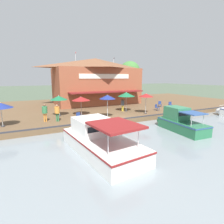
{
  "coord_description": "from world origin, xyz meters",
  "views": [
    {
      "loc": [
        15.73,
        -8.78,
        4.95
      ],
      "look_at": [
        -1.0,
        -0.48,
        1.3
      ],
      "focal_mm": 28.0,
      "sensor_mm": 36.0,
      "label": 1
    }
  ],
  "objects_px": {
    "patio_umbrella_by_entrance": "(126,94)",
    "person_mid_patio": "(45,111)",
    "patio_umbrella_mid_patio_left": "(146,95)",
    "cafe_chair_facing_river": "(170,104)",
    "patio_umbrella_back_row": "(107,97)",
    "patio_umbrella_mid_patio_right": "(59,98)",
    "cafe_chair_under_first_umbrella": "(160,104)",
    "waterfront_restaurant": "(96,81)",
    "motorboat_nearest_quay": "(178,122)",
    "tree_downstream_bank": "(130,72)",
    "cafe_chair_mid_patio": "(79,116)",
    "person_near_entrance": "(57,111)",
    "patio_umbrella_near_quay_edge": "(0,105)",
    "tree_upstream_bank": "(107,79)",
    "motorboat_mid_row": "(96,138)",
    "patio_umbrella_far_corner": "(81,99)",
    "cafe_chair_far_corner_seat": "(157,107)"
  },
  "relations": [
    {
      "from": "patio_umbrella_back_row",
      "to": "cafe_chair_far_corner_seat",
      "type": "distance_m",
      "value": 8.13
    },
    {
      "from": "patio_umbrella_near_quay_edge",
      "to": "cafe_chair_mid_patio",
      "type": "relative_size",
      "value": 2.63
    },
    {
      "from": "cafe_chair_under_first_umbrella",
      "to": "person_mid_patio",
      "type": "height_order",
      "value": "person_mid_patio"
    },
    {
      "from": "patio_umbrella_mid_patio_left",
      "to": "motorboat_mid_row",
      "type": "bearing_deg",
      "value": -55.08
    },
    {
      "from": "patio_umbrella_by_entrance",
      "to": "person_near_entrance",
      "type": "distance_m",
      "value": 9.3
    },
    {
      "from": "cafe_chair_facing_river",
      "to": "patio_umbrella_by_entrance",
      "type": "bearing_deg",
      "value": -92.5
    },
    {
      "from": "patio_umbrella_mid_patio_left",
      "to": "cafe_chair_facing_river",
      "type": "distance_m",
      "value": 6.63
    },
    {
      "from": "motorboat_mid_row",
      "to": "tree_downstream_bank",
      "type": "xyz_separation_m",
      "value": [
        -22.88,
        17.0,
        5.3
      ]
    },
    {
      "from": "patio_umbrella_back_row",
      "to": "cafe_chair_under_first_umbrella",
      "type": "xyz_separation_m",
      "value": [
        -3.29,
        10.4,
        -1.83
      ]
    },
    {
      "from": "patio_umbrella_by_entrance",
      "to": "patio_umbrella_far_corner",
      "type": "height_order",
      "value": "patio_umbrella_by_entrance"
    },
    {
      "from": "cafe_chair_facing_river",
      "to": "cafe_chair_mid_patio",
      "type": "height_order",
      "value": "same"
    },
    {
      "from": "cafe_chair_facing_river",
      "to": "cafe_chair_under_first_umbrella",
      "type": "height_order",
      "value": "same"
    },
    {
      "from": "patio_umbrella_near_quay_edge",
      "to": "person_mid_patio",
      "type": "relative_size",
      "value": 1.23
    },
    {
      "from": "cafe_chair_facing_river",
      "to": "motorboat_mid_row",
      "type": "bearing_deg",
      "value": -61.18
    },
    {
      "from": "motorboat_nearest_quay",
      "to": "patio_umbrella_far_corner",
      "type": "bearing_deg",
      "value": -138.91
    },
    {
      "from": "motorboat_nearest_quay",
      "to": "patio_umbrella_near_quay_edge",
      "type": "bearing_deg",
      "value": -113.44
    },
    {
      "from": "patio_umbrella_back_row",
      "to": "patio_umbrella_mid_patio_right",
      "type": "height_order",
      "value": "patio_umbrella_back_row"
    },
    {
      "from": "patio_umbrella_mid_patio_right",
      "to": "cafe_chair_far_corner_seat",
      "type": "distance_m",
      "value": 12.79
    },
    {
      "from": "patio_umbrella_near_quay_edge",
      "to": "tree_upstream_bank",
      "type": "relative_size",
      "value": 0.35
    },
    {
      "from": "waterfront_restaurant",
      "to": "patio_umbrella_by_entrance",
      "type": "bearing_deg",
      "value": 4.22
    },
    {
      "from": "cafe_chair_mid_patio",
      "to": "motorboat_nearest_quay",
      "type": "bearing_deg",
      "value": 55.32
    },
    {
      "from": "patio_umbrella_near_quay_edge",
      "to": "tree_upstream_bank",
      "type": "xyz_separation_m",
      "value": [
        -15.11,
        17.52,
        2.28
      ]
    },
    {
      "from": "patio_umbrella_near_quay_edge",
      "to": "person_near_entrance",
      "type": "height_order",
      "value": "patio_umbrella_near_quay_edge"
    },
    {
      "from": "patio_umbrella_by_entrance",
      "to": "patio_umbrella_back_row",
      "type": "xyz_separation_m",
      "value": [
        2.39,
        -3.82,
        0.07
      ]
    },
    {
      "from": "patio_umbrella_near_quay_edge",
      "to": "patio_umbrella_far_corner",
      "type": "bearing_deg",
      "value": 101.76
    },
    {
      "from": "cafe_chair_far_corner_seat",
      "to": "tree_upstream_bank",
      "type": "height_order",
      "value": "tree_upstream_bank"
    },
    {
      "from": "cafe_chair_mid_patio",
      "to": "motorboat_nearest_quay",
      "type": "distance_m",
      "value": 9.83
    },
    {
      "from": "waterfront_restaurant",
      "to": "patio_umbrella_mid_patio_left",
      "type": "distance_m",
      "value": 11.74
    },
    {
      "from": "patio_umbrella_back_row",
      "to": "motorboat_mid_row",
      "type": "bearing_deg",
      "value": -31.42
    },
    {
      "from": "patio_umbrella_back_row",
      "to": "patio_umbrella_mid_patio_right",
      "type": "distance_m",
      "value": 5.68
    },
    {
      "from": "patio_umbrella_near_quay_edge",
      "to": "patio_umbrella_mid_patio_left",
      "type": "bearing_deg",
      "value": 86.73
    },
    {
      "from": "motorboat_nearest_quay",
      "to": "tree_upstream_bank",
      "type": "height_order",
      "value": "tree_upstream_bank"
    },
    {
      "from": "patio_umbrella_by_entrance",
      "to": "person_mid_patio",
      "type": "distance_m",
      "value": 10.35
    },
    {
      "from": "patio_umbrella_far_corner",
      "to": "cafe_chair_under_first_umbrella",
      "type": "relative_size",
      "value": 2.63
    },
    {
      "from": "cafe_chair_under_first_umbrella",
      "to": "patio_umbrella_mid_patio_left",
      "type": "bearing_deg",
      "value": -57.93
    },
    {
      "from": "person_near_entrance",
      "to": "person_mid_patio",
      "type": "bearing_deg",
      "value": -110.26
    },
    {
      "from": "cafe_chair_mid_patio",
      "to": "person_mid_patio",
      "type": "relative_size",
      "value": 0.47
    },
    {
      "from": "cafe_chair_mid_patio",
      "to": "person_near_entrance",
      "type": "distance_m",
      "value": 2.22
    },
    {
      "from": "cafe_chair_under_first_umbrella",
      "to": "motorboat_mid_row",
      "type": "xyz_separation_m",
      "value": [
        9.57,
        -14.24,
        -0.24
      ]
    },
    {
      "from": "person_mid_patio",
      "to": "tree_upstream_bank",
      "type": "height_order",
      "value": "tree_upstream_bank"
    },
    {
      "from": "patio_umbrella_near_quay_edge",
      "to": "cafe_chair_far_corner_seat",
      "type": "height_order",
      "value": "patio_umbrella_near_quay_edge"
    },
    {
      "from": "patio_umbrella_by_entrance",
      "to": "motorboat_nearest_quay",
      "type": "distance_m",
      "value": 8.22
    },
    {
      "from": "cafe_chair_under_first_umbrella",
      "to": "cafe_chair_mid_patio",
      "type": "distance_m",
      "value": 14.02
    },
    {
      "from": "cafe_chair_mid_patio",
      "to": "person_mid_patio",
      "type": "height_order",
      "value": "person_mid_patio"
    },
    {
      "from": "patio_umbrella_by_entrance",
      "to": "cafe_chair_far_corner_seat",
      "type": "height_order",
      "value": "patio_umbrella_by_entrance"
    },
    {
      "from": "motorboat_nearest_quay",
      "to": "tree_downstream_bank",
      "type": "distance_m",
      "value": 24.21
    },
    {
      "from": "motorboat_nearest_quay",
      "to": "patio_umbrella_mid_patio_right",
      "type": "bearing_deg",
      "value": -133.0
    },
    {
      "from": "patio_umbrella_near_quay_edge",
      "to": "cafe_chair_mid_patio",
      "type": "bearing_deg",
      "value": 82.76
    },
    {
      "from": "patio_umbrella_near_quay_edge",
      "to": "motorboat_mid_row",
      "type": "relative_size",
      "value": 0.26
    },
    {
      "from": "patio_umbrella_back_row",
      "to": "person_near_entrance",
      "type": "bearing_deg",
      "value": -97.92
    }
  ]
}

